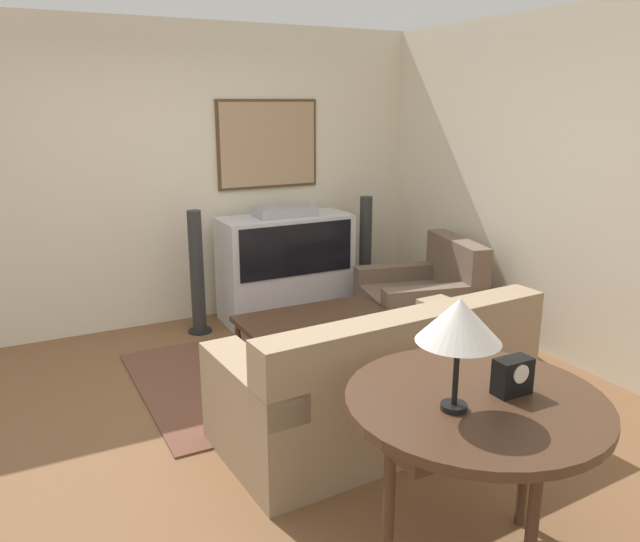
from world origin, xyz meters
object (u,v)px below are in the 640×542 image
coffee_table (315,321)px  speaker_tower_right (365,254)px  tv (286,266)px  couch (377,387)px  armchair (422,303)px  table_lamp (459,322)px  mantel_clock (513,376)px  speaker_tower_left (197,276)px  console_table (476,412)px

coffee_table → speaker_tower_right: (1.15, 1.13, 0.16)m
tv → couch: 2.31m
tv → couch: (-0.42, -2.27, -0.19)m
couch → speaker_tower_right: speaker_tower_right is taller
speaker_tower_right → tv: bearing=178.7°
armchair → table_lamp: (-1.70, -2.47, 0.91)m
table_lamp → mantel_clock: table_lamp is taller
speaker_tower_left → speaker_tower_right: 1.74m
table_lamp → tv: bearing=76.8°
coffee_table → speaker_tower_left: (-0.59, 1.13, 0.16)m
console_table → speaker_tower_left: (-0.22, 3.36, -0.20)m
tv → couch: tv is taller
tv → table_lamp: bearing=-103.2°
armchair → mantel_clock: size_ratio=6.59×
couch → armchair: (1.32, 1.32, -0.05)m
couch → console_table: size_ratio=1.73×
couch → coffee_table: bearing=-100.3°
speaker_tower_right → coffee_table: bearing=-135.5°
tv → table_lamp: size_ratio=2.59×
coffee_table → mantel_clock: mantel_clock is taller
tv → coffee_table: bearing=-103.8°
speaker_tower_left → tv: bearing=1.3°
console_table → table_lamp: bearing=-166.5°
table_lamp → speaker_tower_left: 3.46m
console_table → speaker_tower_right: bearing=65.7°
tv → speaker_tower_left: (-0.87, -0.02, 0.02)m
table_lamp → console_table: bearing=13.5°
couch → console_table: couch is taller
armchair → mantel_clock: (-1.39, -2.47, 0.61)m
tv → mantel_clock: (-0.49, -3.42, 0.38)m
tv → couch: bearing=-100.5°
coffee_table → console_table: (-0.37, -2.23, 0.36)m
coffee_table → speaker_tower_right: bearing=44.5°
couch → table_lamp: table_lamp is taller
table_lamp → speaker_tower_left: bearing=91.1°
couch → armchair: size_ratio=1.79×
table_lamp → speaker_tower_right: bearing=63.8°
armchair → coffee_table: (-1.18, -0.20, 0.10)m
coffee_table → table_lamp: size_ratio=2.47×
mantel_clock → speaker_tower_right: (1.36, 3.40, -0.35)m
speaker_tower_left → mantel_clock: bearing=-83.7°
couch → speaker_tower_right: (1.29, 2.25, 0.21)m
tv → coffee_table: size_ratio=1.05×
console_table → speaker_tower_right: size_ratio=1.01×
armchair → speaker_tower_right: speaker_tower_right is taller
speaker_tower_left → couch: bearing=-78.7°
console_table → table_lamp: 0.48m
armchair → mantel_clock: 2.90m
coffee_table → speaker_tower_right: speaker_tower_right is taller
couch → mantel_clock: (-0.07, -1.15, 0.56)m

